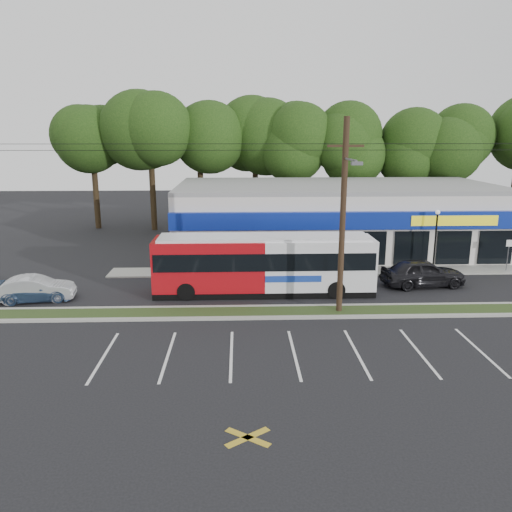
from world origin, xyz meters
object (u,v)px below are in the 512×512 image
object	(u,v)px
car_blue	(36,291)
pedestrian_a	(337,268)
utility_pole	(340,211)
car_dark	(423,273)
car_silver	(35,289)
metrobus	(264,263)
sign_post	(509,250)
lamp_post	(436,233)
pedestrian_b	(308,271)

from	to	relation	value
car_blue	pedestrian_a	size ratio (longest dim) A/B	2.17
utility_pole	car_dark	xyz separation A→B (m)	(6.22, 4.57, -4.55)
car_dark	car_blue	xyz separation A→B (m)	(-22.76, -2.00, -0.28)
car_dark	pedestrian_a	xyz separation A→B (m)	(-5.15, 1.03, 0.07)
utility_pole	car_silver	bearing A→B (deg)	171.18
metrobus	pedestrian_a	xyz separation A→B (m)	(4.69, 2.03, -0.89)
sign_post	lamp_post	bearing A→B (deg)	177.42
utility_pole	sign_post	bearing A→B (deg)	30.15
lamp_post	pedestrian_b	distance (m)	9.59
sign_post	car_silver	world-z (taller)	sign_post
pedestrian_a	car_blue	bearing A→B (deg)	2.94
lamp_post	car_dark	size ratio (longest dim) A/B	0.84
sign_post	car_dark	world-z (taller)	sign_post
sign_post	metrobus	bearing A→B (deg)	-166.36
lamp_post	car_silver	bearing A→B (deg)	-167.92
utility_pole	car_blue	bearing A→B (deg)	171.15
car_silver	sign_post	bearing A→B (deg)	-89.02
sign_post	pedestrian_b	world-z (taller)	sign_post
lamp_post	sign_post	xyz separation A→B (m)	(5.00, -0.23, -1.12)
car_blue	pedestrian_a	world-z (taller)	pedestrian_a
car_dark	lamp_post	bearing A→B (deg)	-36.94
car_blue	metrobus	bearing A→B (deg)	-94.66
sign_post	pedestrian_b	bearing A→B (deg)	-169.68
metrobus	pedestrian_b	distance (m)	3.32
car_blue	pedestrian_a	bearing A→B (deg)	-89.33
metrobus	lamp_post	bearing A→B (deg)	19.81
metrobus	pedestrian_b	bearing A→B (deg)	28.43
car_blue	car_dark	bearing A→B (deg)	-94.06
sign_post	car_blue	xyz separation A→B (m)	(-29.71, -5.07, -0.97)
car_dark	pedestrian_b	distance (m)	7.07
car_dark	sign_post	bearing A→B (deg)	-72.51
pedestrian_a	car_silver	bearing A→B (deg)	2.91
utility_pole	car_silver	size ratio (longest dim) A/B	11.69
sign_post	pedestrian_b	xyz separation A→B (m)	(-14.00, -2.55, -0.69)
utility_pole	lamp_post	world-z (taller)	utility_pole
sign_post	car_silver	xyz separation A→B (m)	(-29.76, -5.07, -0.85)
car_blue	pedestrian_a	xyz separation A→B (m)	(17.61, 3.03, 0.34)
car_silver	pedestrian_a	world-z (taller)	pedestrian_a
sign_post	car_silver	bearing A→B (deg)	-170.32
car_silver	car_dark	bearing A→B (deg)	-93.69
pedestrian_a	pedestrian_b	world-z (taller)	pedestrian_a
pedestrian_a	pedestrian_b	bearing A→B (deg)	7.97
car_silver	car_blue	size ratio (longest dim) A/B	1.06
utility_pole	car_silver	distance (m)	17.43
metrobus	pedestrian_a	bearing A→B (deg)	23.14
lamp_post	car_blue	xyz separation A→B (m)	(-24.71, -5.30, -2.09)
metrobus	car_silver	distance (m)	13.05
car_silver	pedestrian_b	xyz separation A→B (m)	(15.76, 2.52, 0.16)
sign_post	car_dark	distance (m)	7.63
utility_pole	car_blue	distance (m)	17.42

